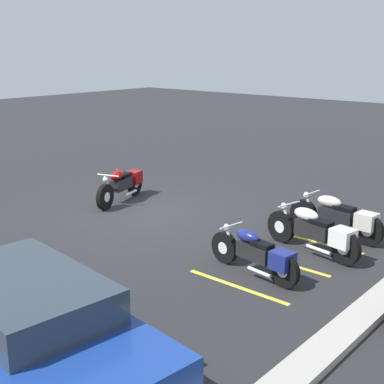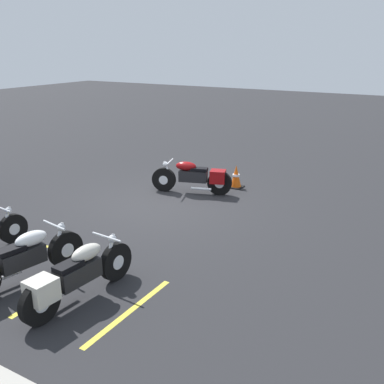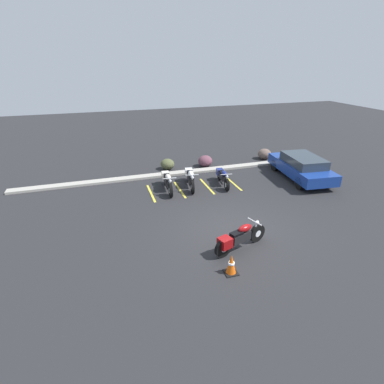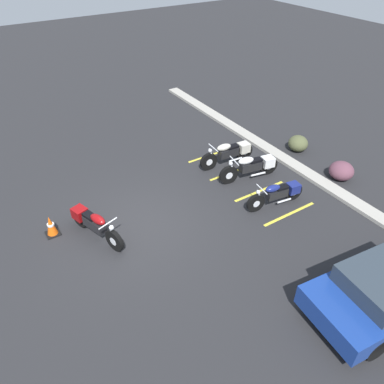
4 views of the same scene
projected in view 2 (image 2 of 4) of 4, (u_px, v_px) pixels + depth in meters
name	position (u px, v px, depth m)	size (l,w,h in m)	color
ground	(162.00, 204.00, 11.56)	(60.00, 60.00, 0.00)	#262628
motorcycle_maroon_featured	(195.00, 177.00, 12.22)	(2.16, 0.95, 0.88)	black
parked_bike_0	(75.00, 276.00, 6.99)	(0.63, 2.26, 0.89)	black
parked_bike_1	(18.00, 260.00, 7.50)	(0.78, 2.26, 0.90)	black
traffic_cone	(236.00, 177.00, 12.78)	(0.40, 0.40, 0.65)	black
stall_line_0	(130.00, 311.00, 6.89)	(0.10, 2.10, 0.00)	gold
stall_line_1	(62.00, 287.00, 7.58)	(0.10, 2.10, 0.00)	gold
stall_line_2	(5.00, 267.00, 8.27)	(0.10, 2.10, 0.00)	gold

